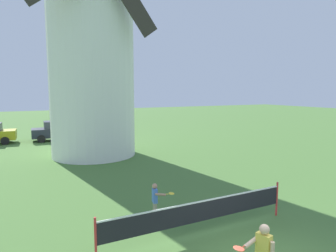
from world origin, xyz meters
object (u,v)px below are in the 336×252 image
windmill (91,32)px  parked_car_black (60,130)px  player_far (156,198)px  tennis_net (201,211)px

windmill → parked_car_black: size_ratio=3.42×
player_far → parked_car_black: parked_car_black is taller
tennis_net → parked_car_black: parked_car_black is taller
player_far → tennis_net: bearing=-68.2°
tennis_net → parked_car_black: bearing=94.4°
tennis_net → windmill: bearing=91.2°
windmill → player_far: (-0.39, -10.08, -6.82)m
windmill → player_far: windmill is taller
tennis_net → player_far: size_ratio=5.26×
windmill → parked_car_black: (-1.18, 6.96, -6.64)m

